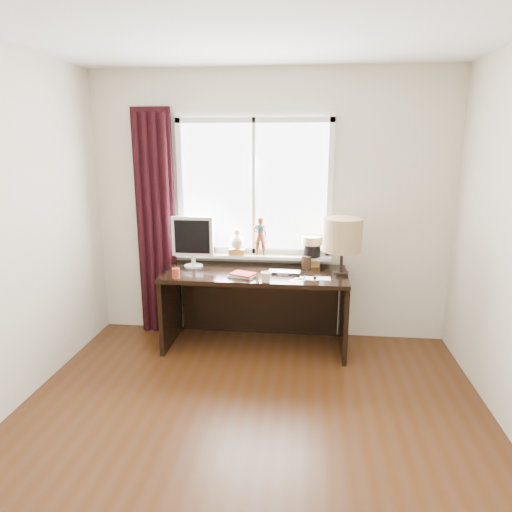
# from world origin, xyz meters

# --- Properties ---
(floor) EXTENTS (3.50, 4.00, 0.00)m
(floor) POSITION_xyz_m (0.00, 0.00, 0.00)
(floor) COLOR #402412
(floor) RESTS_ON ground
(ceiling) EXTENTS (3.50, 4.00, 0.00)m
(ceiling) POSITION_xyz_m (0.00, 0.00, 2.60)
(ceiling) COLOR white
(ceiling) RESTS_ON wall_back
(wall_back) EXTENTS (3.50, 0.00, 2.60)m
(wall_back) POSITION_xyz_m (0.00, 2.00, 1.30)
(wall_back) COLOR silver
(wall_back) RESTS_ON ground
(laptop) EXTENTS (0.30, 0.20, 0.02)m
(laptop) POSITION_xyz_m (0.17, 1.62, 0.76)
(laptop) COLOR silver
(laptop) RESTS_ON desk
(mug) EXTENTS (0.12, 0.12, 0.10)m
(mug) POSITION_xyz_m (0.03, 1.33, 0.80)
(mug) COLOR white
(mug) RESTS_ON desk
(red_cup) EXTENTS (0.07, 0.07, 0.09)m
(red_cup) POSITION_xyz_m (-0.78, 1.35, 0.80)
(red_cup) COLOR maroon
(red_cup) RESTS_ON desk
(window) EXTENTS (1.52, 0.22, 1.40)m
(window) POSITION_xyz_m (-0.13, 1.95, 1.31)
(window) COLOR white
(window) RESTS_ON ground
(curtain) EXTENTS (0.38, 0.09, 2.25)m
(curtain) POSITION_xyz_m (-1.13, 1.91, 1.12)
(curtain) COLOR black
(curtain) RESTS_ON floor
(desk) EXTENTS (1.70, 0.70, 0.75)m
(desk) POSITION_xyz_m (-0.10, 1.73, 0.51)
(desk) COLOR black
(desk) RESTS_ON floor
(monitor) EXTENTS (0.40, 0.18, 0.49)m
(monitor) POSITION_xyz_m (-0.72, 1.75, 1.03)
(monitor) COLOR beige
(monitor) RESTS_ON desk
(notebook_stack) EXTENTS (0.26, 0.22, 0.03)m
(notebook_stack) POSITION_xyz_m (-0.20, 1.48, 0.77)
(notebook_stack) COLOR beige
(notebook_stack) RESTS_ON desk
(brush_holder) EXTENTS (0.09, 0.09, 0.25)m
(brush_holder) POSITION_xyz_m (0.37, 1.81, 0.81)
(brush_holder) COLOR black
(brush_holder) RESTS_ON desk
(icon_frame) EXTENTS (0.10, 0.04, 0.13)m
(icon_frame) POSITION_xyz_m (0.45, 1.86, 0.81)
(icon_frame) COLOR gold
(icon_frame) RESTS_ON desk
(table_lamp) EXTENTS (0.35, 0.35, 0.52)m
(table_lamp) POSITION_xyz_m (0.69, 1.63, 1.11)
(table_lamp) COLOR black
(table_lamp) RESTS_ON desk
(loose_papers) EXTENTS (0.39, 0.24, 0.00)m
(loose_papers) POSITION_xyz_m (0.40, 1.45, 0.75)
(loose_papers) COLOR white
(loose_papers) RESTS_ON desk
(desk_cables) EXTENTS (0.33, 0.36, 0.01)m
(desk_cables) POSITION_xyz_m (0.27, 1.60, 0.75)
(desk_cables) COLOR black
(desk_cables) RESTS_ON desk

